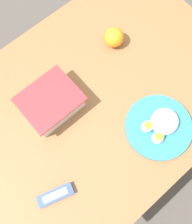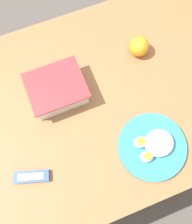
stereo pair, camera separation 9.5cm
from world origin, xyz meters
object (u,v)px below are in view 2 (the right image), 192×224
at_px(orange_fruit, 139,46).
at_px(candy_bar, 31,177).
at_px(food_container, 57,90).
at_px(rice_plate, 153,146).

relative_size(orange_fruit, candy_bar, 0.61).
xyz_separation_m(food_container, orange_fruit, (0.36, 0.05, 0.00)).
bearing_deg(orange_fruit, food_container, -171.45).
height_order(food_container, rice_plate, food_container).
relative_size(rice_plate, candy_bar, 1.90).
bearing_deg(rice_plate, food_container, 127.47).
height_order(orange_fruit, rice_plate, orange_fruit).
relative_size(food_container, rice_plate, 0.84).
xyz_separation_m(food_container, rice_plate, (0.24, -0.32, -0.02)).
height_order(food_container, orange_fruit, food_container).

